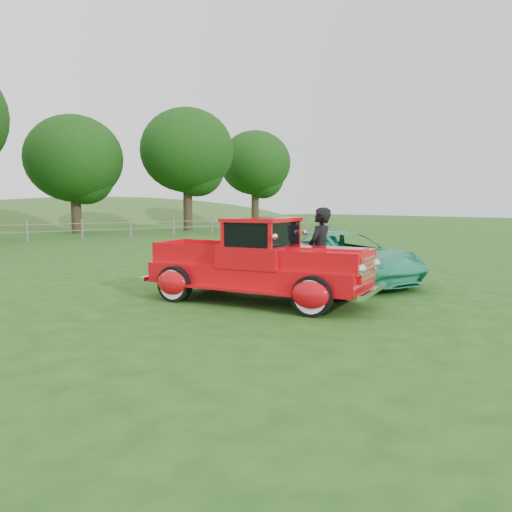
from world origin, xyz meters
TOP-DOWN VIEW (x-y plane):
  - ground at (0.00, 0.00)m, footprint 140.00×140.00m
  - fence_line at (0.00, 22.00)m, footprint 48.00×0.12m
  - tree_near_east at (5.00, 29.00)m, footprint 6.80×6.80m
  - tree_mid_east at (13.00, 27.00)m, footprint 7.20×7.20m
  - tree_far_east at (22.00, 30.00)m, footprint 6.60×6.60m
  - red_pickup at (-0.37, 1.09)m, footprint 3.68×5.26m
  - teal_sedan at (3.05, 1.89)m, footprint 2.76×5.03m
  - man at (1.06, 0.73)m, footprint 0.84×0.69m

SIDE VIEW (x-z plane):
  - ground at x=0.00m, z-range 0.00..0.00m
  - fence_line at x=0.00m, z-range 0.00..1.20m
  - teal_sedan at x=3.05m, z-range 0.00..1.33m
  - red_pickup at x=-0.37m, z-range -0.09..1.69m
  - man at x=1.06m, z-range 0.00..1.99m
  - tree_near_east at x=5.00m, z-range 1.08..9.41m
  - tree_far_east at x=22.00m, z-range 1.43..10.29m
  - tree_mid_east at x=13.00m, z-range 1.45..10.89m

